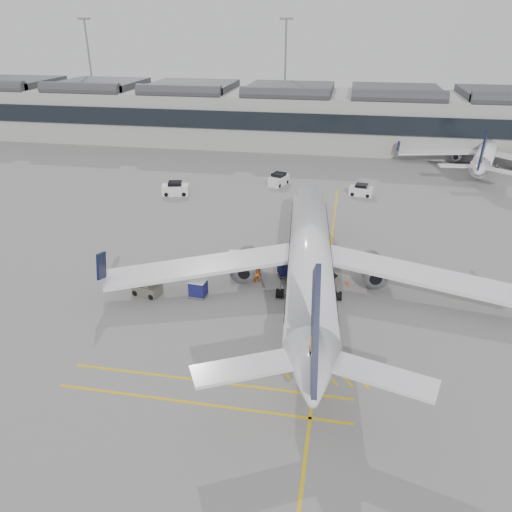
% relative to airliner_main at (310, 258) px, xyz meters
% --- Properties ---
extents(ground, '(220.00, 220.00, 0.00)m').
position_rel_airliner_main_xyz_m(ground, '(-8.23, -6.06, -3.53)').
color(ground, gray).
rests_on(ground, ground).
extents(terminal, '(200.00, 20.45, 12.40)m').
position_rel_airliner_main_xyz_m(terminal, '(-8.23, 65.87, 2.61)').
color(terminal, '#9E9E99').
rests_on(terminal, ground).
extents(light_masts, '(113.00, 0.60, 25.45)m').
position_rel_airliner_main_xyz_m(light_masts, '(-9.90, 79.94, 10.96)').
color(light_masts, slate).
rests_on(light_masts, ground).
extents(apron_markings, '(0.25, 60.00, 0.01)m').
position_rel_airliner_main_xyz_m(apron_markings, '(1.77, 3.94, -3.53)').
color(apron_markings, gold).
rests_on(apron_markings, ground).
extents(airliner_main, '(41.21, 45.20, 12.02)m').
position_rel_airliner_main_xyz_m(airliner_main, '(0.00, 0.00, 0.00)').
color(airliner_main, white).
rests_on(airliner_main, ground).
extents(airliner_far, '(30.72, 34.07, 9.34)m').
position_rel_airliner_main_xyz_m(airliner_far, '(28.35, 52.74, -0.79)').
color(airliner_far, white).
rests_on(airliner_far, ground).
extents(belt_loader, '(4.55, 2.95, 1.82)m').
position_rel_airliner_main_xyz_m(belt_loader, '(0.26, 3.06, -3.00)').
color(belt_loader, silver).
rests_on(belt_loader, ground).
extents(baggage_cart_a, '(2.37, 2.21, 2.00)m').
position_rel_airliner_main_xyz_m(baggage_cart_a, '(-6.49, 2.36, -2.46)').
color(baggage_cart_a, gray).
rests_on(baggage_cart_a, ground).
extents(baggage_cart_b, '(2.11, 1.98, 1.75)m').
position_rel_airliner_main_xyz_m(baggage_cart_b, '(-2.69, 2.44, -2.59)').
color(baggage_cart_b, gray).
rests_on(baggage_cart_b, ground).
extents(baggage_cart_c, '(1.86, 1.59, 1.83)m').
position_rel_airliner_main_xyz_m(baggage_cart_c, '(-10.71, -3.65, -2.55)').
color(baggage_cart_c, gray).
rests_on(baggage_cart_c, ground).
extents(baggage_cart_d, '(2.03, 1.73, 1.99)m').
position_rel_airliner_main_xyz_m(baggage_cart_d, '(-8.25, 3.01, -2.47)').
color(baggage_cart_d, gray).
rests_on(baggage_cart_d, ground).
extents(ramp_agent_a, '(0.67, 0.67, 1.56)m').
position_rel_airliner_main_xyz_m(ramp_agent_a, '(-0.10, -0.22, -2.75)').
color(ramp_agent_a, '#EC5A0C').
rests_on(ramp_agent_a, ground).
extents(ramp_agent_b, '(1.18, 1.09, 1.96)m').
position_rel_airliner_main_xyz_m(ramp_agent_b, '(-5.60, 0.48, -2.55)').
color(ramp_agent_b, '#FF630D').
rests_on(ramp_agent_b, ground).
extents(pushback_tug, '(3.01, 2.24, 1.51)m').
position_rel_airliner_main_xyz_m(pushback_tug, '(-15.91, -4.20, -2.86)').
color(pushback_tug, '#56584A').
rests_on(pushback_tug, ground).
extents(safety_cone_nose, '(0.40, 0.40, 0.56)m').
position_rel_airliner_main_xyz_m(safety_cone_nose, '(-1.23, 13.80, -3.25)').
color(safety_cone_nose, '#F24C0A').
rests_on(safety_cone_nose, ground).
extents(safety_cone_engine, '(0.37, 0.37, 0.52)m').
position_rel_airliner_main_xyz_m(safety_cone_engine, '(3.99, 1.49, -3.27)').
color(safety_cone_engine, '#F24C0A').
rests_on(safety_cone_engine, ground).
extents(service_van_left, '(4.47, 2.93, 2.11)m').
position_rel_airliner_main_xyz_m(service_van_left, '(-23.39, 26.59, -2.59)').
color(service_van_left, silver).
rests_on(service_van_left, ground).
extents(service_van_mid, '(3.30, 4.43, 2.05)m').
position_rel_airliner_main_xyz_m(service_van_mid, '(-8.07, 34.64, -2.62)').
color(service_van_mid, silver).
rests_on(service_van_mid, ground).
extents(service_van_right, '(3.87, 2.48, 1.84)m').
position_rel_airliner_main_xyz_m(service_van_right, '(5.49, 31.57, -2.71)').
color(service_van_right, silver).
rests_on(service_van_right, ground).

